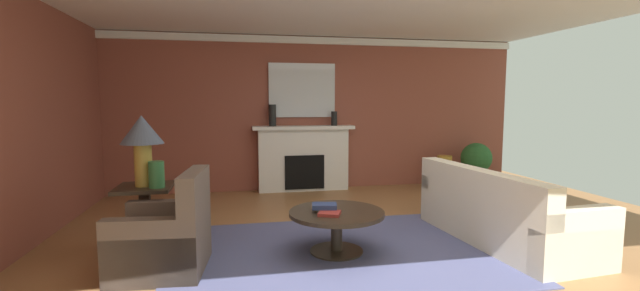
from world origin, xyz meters
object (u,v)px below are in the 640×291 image
(potted_plant, at_px, (476,161))
(vase_on_side_table, at_px, (157,174))
(vase_mantel_right, at_px, (334,119))
(vase_mantel_left, at_px, (272,115))
(armchair_near_window, at_px, (165,239))
(sofa, at_px, (500,216))
(vase_tall_corner, at_px, (444,172))
(side_table, at_px, (145,213))
(coffee_table, at_px, (337,222))
(table_lamp, at_px, (142,137))
(fireplace, at_px, (303,160))
(mantel_mirror, at_px, (302,90))

(potted_plant, bearing_deg, vase_on_side_table, -154.85)
(vase_on_side_table, bearing_deg, potted_plant, 25.15)
(vase_mantel_right, distance_m, vase_mantel_left, 1.10)
(armchair_near_window, distance_m, vase_mantel_left, 3.67)
(vase_mantel_left, bearing_deg, sofa, -53.97)
(vase_mantel_right, bearing_deg, sofa, -69.28)
(armchair_near_window, height_order, vase_tall_corner, armchair_near_window)
(side_table, xyz_separation_m, potted_plant, (5.33, 2.31, 0.09))
(coffee_table, xyz_separation_m, side_table, (-1.98, 0.49, 0.06))
(armchair_near_window, xyz_separation_m, vase_on_side_table, (-0.15, 0.52, 0.53))
(coffee_table, distance_m, table_lamp, 2.23)
(side_table, height_order, potted_plant, potted_plant)
(vase_tall_corner, xyz_separation_m, potted_plant, (0.60, -0.07, 0.19))
(armchair_near_window, relative_size, vase_mantel_right, 3.74)
(fireplace, height_order, vase_tall_corner, fireplace)
(vase_mantel_right, height_order, potted_plant, vase_mantel_right)
(armchair_near_window, xyz_separation_m, potted_plant, (5.03, 2.95, 0.19))
(sofa, bearing_deg, vase_mantel_right, 110.72)
(side_table, relative_size, vase_on_side_table, 2.54)
(coffee_table, height_order, vase_mantel_left, vase_mantel_left)
(potted_plant, bearing_deg, coffee_table, -140.00)
(vase_on_side_table, xyz_separation_m, vase_mantel_left, (1.44, 2.75, 0.52))
(vase_mantel_right, bearing_deg, vase_mantel_left, 180.00)
(armchair_near_window, distance_m, potted_plant, 5.83)
(vase_mantel_right, bearing_deg, mantel_mirror, 162.82)
(fireplace, xyz_separation_m, vase_tall_corner, (2.59, -0.30, -0.25))
(mantel_mirror, relative_size, sofa, 0.55)
(vase_on_side_table, distance_m, vase_mantel_left, 3.15)
(vase_on_side_table, relative_size, potted_plant, 0.33)
(table_lamp, bearing_deg, vase_mantel_right, 44.35)
(sofa, relative_size, potted_plant, 2.61)
(vase_on_side_table, bearing_deg, side_table, 141.34)
(side_table, xyz_separation_m, vase_on_side_table, (0.15, -0.12, 0.44))
(armchair_near_window, height_order, vase_mantel_right, vase_mantel_right)
(mantel_mirror, xyz_separation_m, potted_plant, (3.19, -0.49, -1.30))
(fireplace, xyz_separation_m, potted_plant, (3.19, -0.37, -0.06))
(armchair_near_window, relative_size, table_lamp, 1.27)
(vase_mantel_right, bearing_deg, vase_tall_corner, -7.00)
(potted_plant, bearing_deg, vase_mantel_left, 175.12)
(armchair_near_window, height_order, vase_mantel_left, vase_mantel_left)
(sofa, distance_m, coffee_table, 1.90)
(side_table, xyz_separation_m, vase_mantel_left, (1.59, 2.63, 0.95))
(vase_tall_corner, relative_size, vase_mantel_right, 2.36)
(table_lamp, bearing_deg, armchair_near_window, -64.88)
(table_lamp, xyz_separation_m, potted_plant, (5.33, 2.31, -0.73))
(armchair_near_window, xyz_separation_m, side_table, (-0.30, 0.64, 0.09))
(coffee_table, xyz_separation_m, potted_plant, (3.34, 2.80, 0.16))
(mantel_mirror, bearing_deg, vase_on_side_table, -124.28)
(armchair_near_window, relative_size, vase_tall_corner, 1.58)
(mantel_mirror, height_order, coffee_table, mantel_mirror)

